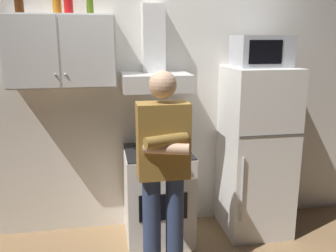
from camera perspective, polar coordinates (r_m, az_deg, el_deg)
The scene contains 10 objects.
ground_plane at distance 3.52m, azimuth 0.00°, elevation -18.48°, with size 7.00×7.00×0.00m, color olive.
back_wall_tiled at distance 3.61m, azimuth -1.69°, elevation 5.30°, with size 4.80×0.10×2.70m, color silver.
upper_cabinet at distance 3.33m, azimuth -16.03°, elevation 10.99°, with size 0.90×0.37×0.60m.
stove_oven at distance 3.53m, azimuth -1.54°, elevation -10.46°, with size 0.60×0.62×0.87m.
range_hood at distance 3.36m, azimuth -2.00°, elevation 8.91°, with size 0.60×0.44×0.75m.
refrigerator at distance 3.65m, azimuth 13.35°, elevation -3.84°, with size 0.60×0.62×1.60m.
microwave at distance 3.51m, azimuth 14.08°, elevation 11.06°, with size 0.48×0.37×0.28m.
person_standing at distance 2.79m, azimuth -0.73°, elevation -6.78°, with size 0.38×0.33×1.64m.
cooking_pot at distance 3.27m, azimuth 0.98°, elevation -3.10°, with size 0.28×0.18×0.12m.
bottle_olive_oil at distance 3.34m, azimuth -11.90°, elevation 18.37°, with size 0.06×0.06×0.25m.
Camera 1 is at (-0.53, -2.94, 1.88)m, focal length 39.81 mm.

